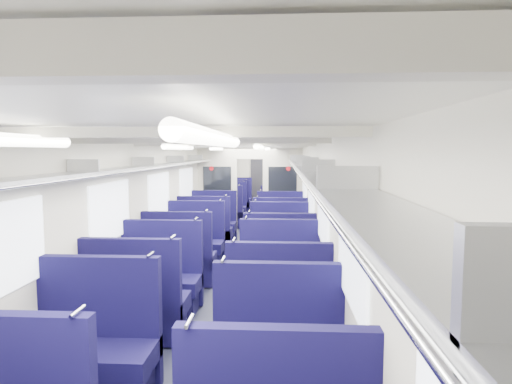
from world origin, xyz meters
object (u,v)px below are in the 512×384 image
object	(u,v)px
seat_17	(280,236)
seat_19	(281,227)
seat_13	(280,264)
seat_22	(228,209)
seat_21	(281,214)
seat_10	(160,282)
seat_12	(179,261)
seat_14	(194,245)
seat_18	(213,226)
seat_24	(233,204)
seat_9	(279,314)
seat_26	(236,201)
end_door	(260,182)
seat_8	(136,308)
bulkhead	(250,188)
seat_6	(94,353)
seat_7	(278,365)
seat_16	(205,234)
seat_20	(223,214)
seat_27	(281,201)
seat_23	(281,209)
seat_11	(280,281)
seat_15	(280,247)
seat_25	(281,205)

from	to	relation	value
seat_17	seat_19	world-z (taller)	same
seat_13	seat_22	bearing A→B (deg)	103.79
seat_21	seat_10	bearing A→B (deg)	-103.81
seat_12	seat_14	distance (m)	1.26
seat_18	seat_24	world-z (taller)	same
seat_9	seat_26	distance (m)	11.44
end_door	seat_8	bearing A→B (deg)	-93.78
bulkhead	seat_9	bearing A→B (deg)	-83.22
seat_8	seat_6	bearing A→B (deg)	-90.00
seat_13	seat_17	distance (m)	2.30
seat_7	seat_24	xyz separation A→B (m)	(-1.66, 11.42, 0.00)
seat_16	seat_24	xyz separation A→B (m)	(0.00, 5.50, 0.00)
seat_24	seat_12	bearing A→B (deg)	-90.00
seat_19	seat_12	bearing A→B (deg)	-115.90
seat_20	seat_18	bearing A→B (deg)	-90.00
seat_18	seat_26	size ratio (longest dim) A/B	1.00
seat_14	seat_27	distance (m)	7.89
seat_14	seat_22	size ratio (longest dim) A/B	1.00
seat_23	seat_26	world-z (taller)	same
seat_18	seat_23	distance (m)	3.52
seat_11	seat_18	world-z (taller)	same
seat_13	seat_20	size ratio (longest dim) A/B	1.00
seat_10	seat_23	bearing A→B (deg)	78.01
seat_12	seat_20	distance (m)	5.48
bulkhead	seat_26	xyz separation A→B (m)	(-0.83, 4.34, -0.84)
end_door	seat_20	world-z (taller)	end_door
seat_7	seat_22	size ratio (longest dim) A/B	1.00
seat_20	seat_22	world-z (taller)	same
seat_19	seat_24	bearing A→B (deg)	110.10
seat_15	seat_23	xyz separation A→B (m)	(0.00, 5.48, 0.00)
seat_11	seat_20	bearing A→B (deg)	104.34
bulkhead	seat_16	xyz separation A→B (m)	(-0.83, -2.23, -0.84)
seat_9	seat_14	size ratio (longest dim) A/B	1.00
seat_23	seat_24	bearing A→B (deg)	141.58
seat_9	seat_13	bearing A→B (deg)	90.00
end_door	seat_10	world-z (taller)	end_door
end_door	seat_12	distance (m)	10.42
seat_8	seat_27	bearing A→B (deg)	81.53
bulkhead	seat_9	xyz separation A→B (m)	(0.83, -6.98, -0.84)
seat_25	seat_26	world-z (taller)	same
seat_11	seat_20	world-z (taller)	same
seat_17	seat_21	world-z (taller)	same
seat_20	seat_26	size ratio (longest dim) A/B	1.00
seat_14	seat_18	xyz separation A→B (m)	(0.00, 2.28, 0.00)
seat_15	seat_23	size ratio (longest dim) A/B	1.00
seat_8	seat_17	world-z (taller)	same
seat_8	seat_20	bearing A→B (deg)	90.00
end_door	seat_15	world-z (taller)	end_door
seat_9	seat_19	distance (m)	5.72
seat_21	seat_9	bearing A→B (deg)	-90.00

